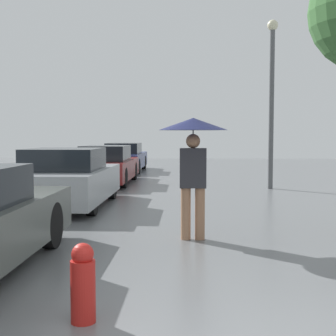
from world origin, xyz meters
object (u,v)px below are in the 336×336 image
parked_car_farthest (124,158)px  pedestrian (193,143)px  parked_car_third (107,166)px  street_lamp (272,90)px  fire_hydrant (83,283)px  parked_car_second (67,179)px

parked_car_farthest → pedestrian: bearing=-77.9°
parked_car_third → parked_car_farthest: 5.34m
parked_car_third → street_lamp: street_lamp is taller
street_lamp → fire_hydrant: street_lamp is taller
parked_car_third → street_lamp: size_ratio=0.88×
parked_car_third → fire_hydrant: 11.83m
parked_car_second → parked_car_third: 5.07m
parked_car_third → parked_car_farthest: parked_car_third is taller
parked_car_second → parked_car_third: bearing=89.5°
pedestrian → fire_hydrant: pedestrian is taller
pedestrian → parked_car_second: 4.46m
parked_car_third → parked_car_farthest: size_ratio=1.00×
parked_car_second → street_lamp: size_ratio=0.80×
parked_car_farthest → fire_hydrant: parked_car_farthest is taller
pedestrian → parked_car_second: pedestrian is taller
parked_car_second → street_lamp: bearing=35.5°
pedestrian → street_lamp: street_lamp is taller
pedestrian → parked_car_third: pedestrian is taller
pedestrian → street_lamp: (2.45, 7.09, 1.50)m
parked_car_second → fire_hydrant: bearing=-74.3°
parked_car_third → parked_car_farthest: bearing=91.4°
parked_car_farthest → street_lamp: 8.88m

